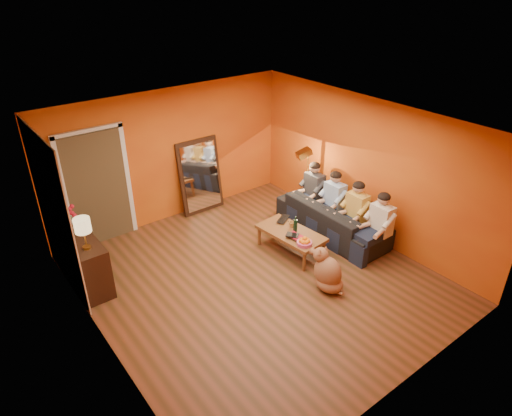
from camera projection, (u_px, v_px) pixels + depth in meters
room_shell at (243, 201)px, 7.14m from camera, size 5.00×5.50×2.60m
white_accent at (54, 214)px, 6.77m from camera, size 0.02×1.90×2.58m
doorway_recess at (95, 186)px, 8.17m from camera, size 1.06×0.30×2.10m
door_jamb_left at (65, 198)px, 7.78m from camera, size 0.08×0.06×2.20m
door_jamb_right at (128, 180)px, 8.39m from camera, size 0.08×0.06×2.20m
door_header at (87, 131)px, 7.57m from camera, size 1.22×0.06×0.08m
mirror_frame at (200, 176)px, 9.27m from camera, size 0.92×0.27×1.51m
mirror_glass at (201, 177)px, 9.24m from camera, size 0.78×0.21×1.35m
sideboard at (85, 263)px, 7.18m from camera, size 0.44×1.18×0.85m
table_lamp at (84, 234)px, 6.64m from camera, size 0.24×0.24×0.51m
sofa at (332, 218)px, 8.61m from camera, size 2.25×0.88×0.66m
coffee_table at (291, 242)px, 8.11m from camera, size 0.73×1.27×0.42m
floor_lamp at (307, 183)px, 9.06m from camera, size 0.35×0.31×1.44m
dog at (328, 269)px, 7.13m from camera, size 0.53×0.69×0.73m
person_far_left at (381, 225)px, 7.85m from camera, size 0.70×0.44×1.22m
person_mid_left at (356, 212)px, 8.23m from camera, size 0.70×0.44×1.22m
person_mid_right at (334, 201)px, 8.62m from camera, size 0.70×0.44×1.22m
person_far_right at (314, 191)px, 9.00m from camera, size 0.70×0.44×1.22m
fruit_bowl at (305, 241)px, 7.60m from camera, size 0.26×0.26×0.16m
wine_bottle at (295, 224)px, 7.93m from camera, size 0.07×0.07×0.31m
tumbler at (292, 224)px, 8.13m from camera, size 0.13×0.13×0.10m
laptop at (286, 220)px, 8.34m from camera, size 0.42×0.38×0.03m
book_lower at (291, 239)px, 7.77m from camera, size 0.22×0.28×0.03m
book_mid at (291, 238)px, 7.77m from camera, size 0.21×0.27×0.02m
book_upper at (291, 237)px, 7.74m from camera, size 0.25×0.26×0.02m
vase at (74, 228)px, 7.11m from camera, size 0.17×0.17×0.18m
flowers at (70, 212)px, 6.97m from camera, size 0.17×0.17×0.51m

